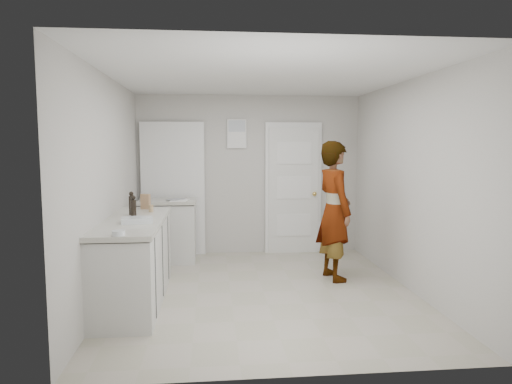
{
  "coord_description": "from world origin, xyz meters",
  "views": [
    {
      "loc": [
        -0.59,
        -5.21,
        1.73
      ],
      "look_at": [
        -0.05,
        0.4,
        1.15
      ],
      "focal_mm": 32.0,
      "sensor_mm": 36.0,
      "label": 1
    }
  ],
  "objects": [
    {
      "name": "cake_mix_box",
      "position": [
        -1.43,
        0.58,
        1.02
      ],
      "size": [
        0.13,
        0.09,
        0.19
      ],
      "primitive_type": "cube",
      "rotation": [
        0.0,
        0.0,
        -0.39
      ],
      "color": "#8F6B47",
      "rests_on": "main_counter"
    },
    {
      "name": "ground",
      "position": [
        0.0,
        0.0,
        0.0
      ],
      "size": [
        4.0,
        4.0,
        0.0
      ],
      "primitive_type": "plane",
      "color": "#ABA68F",
      "rests_on": "ground"
    },
    {
      "name": "main_counter",
      "position": [
        -1.45,
        -0.2,
        0.43
      ],
      "size": [
        0.64,
        1.96,
        0.93
      ],
      "color": "silver",
      "rests_on": "ground"
    },
    {
      "name": "papers",
      "position": [
        -1.06,
        1.41,
        0.93
      ],
      "size": [
        0.27,
        0.33,
        0.01
      ],
      "primitive_type": "cube",
      "rotation": [
        0.0,
        0.0,
        -0.16
      ],
      "color": "white",
      "rests_on": "side_counter"
    },
    {
      "name": "side_counter",
      "position": [
        -1.25,
        1.55,
        0.43
      ],
      "size": [
        0.84,
        0.61,
        0.93
      ],
      "color": "silver",
      "rests_on": "ground"
    },
    {
      "name": "room_shell",
      "position": [
        -0.17,
        1.95,
        1.02
      ],
      "size": [
        4.0,
        4.0,
        4.0
      ],
      "color": "beige",
      "rests_on": "ground"
    },
    {
      "name": "person",
      "position": [
        0.96,
        0.45,
        0.89
      ],
      "size": [
        0.54,
        0.72,
        1.78
      ],
      "primitive_type": "imported",
      "rotation": [
        0.0,
        0.0,
        1.77
      ],
      "color": "silver",
      "rests_on": "ground"
    },
    {
      "name": "oil_cruet_a",
      "position": [
        -1.47,
        -0.05,
        1.04
      ],
      "size": [
        0.06,
        0.06,
        0.25
      ],
      "color": "black",
      "rests_on": "main_counter"
    },
    {
      "name": "oil_cruet_b",
      "position": [
        -1.52,
        0.1,
        1.06
      ],
      "size": [
        0.06,
        0.06,
        0.27
      ],
      "color": "black",
      "rests_on": "main_counter"
    },
    {
      "name": "spice_jar",
      "position": [
        -1.33,
        0.33,
        0.97
      ],
      "size": [
        0.05,
        0.05,
        0.08
      ],
      "primitive_type": "cylinder",
      "color": "tan",
      "rests_on": "main_counter"
    },
    {
      "name": "baking_dish",
      "position": [
        -1.37,
        -0.43,
        0.95
      ],
      "size": [
        0.35,
        0.27,
        0.06
      ],
      "rotation": [
        0.0,
        0.0,
        0.16
      ],
      "color": "silver",
      "rests_on": "main_counter"
    },
    {
      "name": "egg_bowl",
      "position": [
        -1.43,
        -1.1,
        0.95
      ],
      "size": [
        0.12,
        0.12,
        0.04
      ],
      "color": "silver",
      "rests_on": "main_counter"
    }
  ]
}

